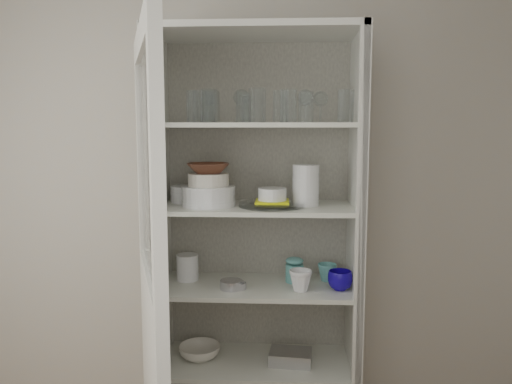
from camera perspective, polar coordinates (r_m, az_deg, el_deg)
The scene contains 34 objects.
wall_back at distance 2.69m, azimuth -4.01°, elevation 0.09°, with size 3.60×0.02×2.60m, color #B4A895.
pantry_cabinet at distance 2.58m, azimuth 0.07°, elevation -8.34°, with size 1.00×0.45×2.10m.
cupboard_door at distance 1.99m, azimuth -11.72°, elevation -15.44°, with size 0.33×0.87×2.00m.
tumbler_0 at distance 2.33m, azimuth -7.07°, elevation 9.64°, with size 0.07×0.07×0.14m, color silver.
tumbler_1 at distance 2.33m, azimuth -5.40°, elevation 9.76°, with size 0.08×0.08×0.15m, color silver.
tumbler_2 at distance 2.30m, azimuth 0.13°, elevation 9.86°, with size 0.08×0.08×0.16m, color silver.
tumbler_3 at distance 2.29m, azimuth 3.71°, elevation 9.79°, with size 0.07×0.07×0.15m, color silver.
tumbler_4 at distance 2.29m, azimuth 5.72°, elevation 9.62°, with size 0.07×0.07×0.14m, color silver.
tumbler_5 at distance 2.29m, azimuth 2.83°, elevation 9.70°, with size 0.07×0.07×0.14m, color silver.
tumbler_6 at distance 2.30m, azimuth 10.21°, elevation 9.63°, with size 0.07×0.07×0.15m, color silver.
tumbler_7 at distance 2.46m, azimuth -6.34°, elevation 9.62°, with size 0.08×0.08×0.15m, color silver.
tumbler_8 at distance 2.46m, azimuth -5.08°, elevation 9.65°, with size 0.08×0.08×0.15m, color silver.
tumbler_9 at distance 2.43m, azimuth -0.87°, elevation 9.39°, with size 0.06×0.06×0.13m, color silver.
tumbler_10 at distance 2.41m, azimuth -1.47°, elevation 9.58°, with size 0.07×0.07×0.14m, color silver.
goblet_0 at distance 2.54m, azimuth -5.69°, elevation 9.79°, with size 0.08×0.08×0.17m, color silver, non-canonical shape.
goblet_1 at distance 2.52m, azimuth -1.70°, elevation 9.94°, with size 0.08×0.08×0.18m, color silver, non-canonical shape.
goblet_2 at distance 2.50m, azimuth 5.66°, elevation 9.89°, with size 0.08×0.08×0.18m, color silver, non-canonical shape.
goblet_3 at distance 2.52m, azimuth 7.38°, elevation 9.75°, with size 0.08×0.08×0.17m, color silver, non-canonical shape.
plate_stack_front at distance 2.42m, azimuth -5.44°, elevation -0.46°, with size 0.26×0.26×0.10m, color white.
plate_stack_back at distance 2.57m, azimuth -7.45°, elevation -0.20°, with size 0.21×0.21×0.08m, color white.
cream_bowl at distance 2.42m, azimuth -5.47°, elevation 1.41°, with size 0.20×0.20×0.06m, color silver.
terracotta_bowl at distance 2.41m, azimuth -5.48°, elevation 2.73°, with size 0.20×0.20×0.05m, color #522B1C.
glass_platter at distance 2.41m, azimuth 1.87°, elevation -1.44°, with size 0.32×0.32×0.02m, color silver.
yellow_trivet at distance 2.41m, azimuth 1.87°, elevation -1.10°, with size 0.16×0.16×0.01m, color yellow.
white_ramekin at distance 2.40m, azimuth 1.87°, elevation -0.26°, with size 0.14×0.14×0.06m, color white.
grey_bowl_stack at distance 2.44m, azimuth 5.71°, elevation 0.78°, with size 0.13×0.13×0.20m, color silver.
mug_blue at distance 2.47m, azimuth 9.59°, elevation -9.92°, with size 0.12×0.12×0.09m, color #0D0C83.
mug_teal at distance 2.60m, azimuth 8.13°, elevation -9.09°, with size 0.10×0.10×0.09m, color teal.
mug_white at distance 2.43m, azimuth 5.11°, elevation -10.05°, with size 0.11×0.11×0.10m, color white.
teal_jar at distance 2.57m, azimuth 4.42°, elevation -9.02°, with size 0.09×0.09×0.11m.
measuring_cups at distance 2.46m, azimuth -2.87°, elevation -10.53°, with size 0.11×0.11×0.04m, color silver.
white_canister at distance 2.61m, azimuth -7.83°, elevation -8.52°, with size 0.11×0.11×0.13m, color white.
cream_dish at distance 2.71m, azimuth -6.46°, elevation -17.68°, with size 0.21×0.21×0.07m, color silver.
tin_box at distance 2.65m, azimuth 3.96°, elevation -18.29°, with size 0.21×0.15×0.06m, color #A0A0A0.
Camera 1 is at (0.33, -1.15, 1.63)m, focal length 35.00 mm.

